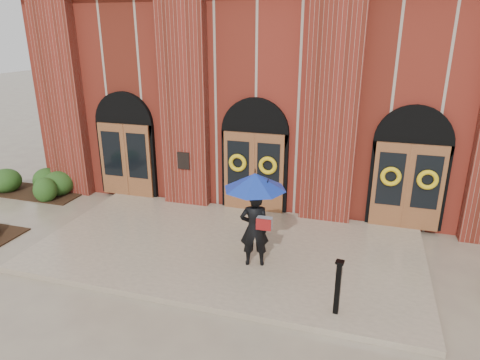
% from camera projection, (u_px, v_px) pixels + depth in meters
% --- Properties ---
extents(ground, '(90.00, 90.00, 0.00)m').
position_uv_depth(ground, '(226.00, 253.00, 11.30)').
color(ground, gray).
rests_on(ground, ground).
extents(landing, '(10.00, 5.30, 0.15)m').
position_uv_depth(landing, '(228.00, 248.00, 11.41)').
color(landing, tan).
rests_on(landing, ground).
extents(church_building, '(16.20, 12.53, 7.00)m').
position_uv_depth(church_building, '(292.00, 82.00, 18.07)').
color(church_building, maroon).
rests_on(church_building, ground).
extents(man_with_umbrella, '(1.84, 1.84, 2.35)m').
position_uv_depth(man_with_umbrella, '(255.00, 202.00, 9.97)').
color(man_with_umbrella, black).
rests_on(man_with_umbrella, landing).
extents(metal_post, '(0.18, 0.18, 1.19)m').
position_uv_depth(metal_post, '(338.00, 286.00, 8.49)').
color(metal_post, black).
rests_on(metal_post, landing).
extents(hedge_wall_left, '(3.12, 1.25, 0.80)m').
position_uv_depth(hedge_wall_left, '(35.00, 183.00, 15.34)').
color(hedge_wall_left, '#224517').
rests_on(hedge_wall_left, ground).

